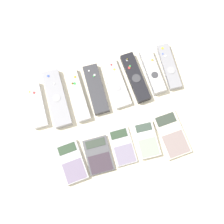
% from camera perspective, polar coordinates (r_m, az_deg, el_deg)
% --- Properties ---
extents(ground_plane, '(3.00, 3.00, 0.00)m').
position_cam_1_polar(ground_plane, '(1.08, 0.38, -1.44)').
color(ground_plane, beige).
extents(remote_0, '(0.05, 0.16, 0.02)m').
position_cam_1_polar(remote_0, '(1.12, -13.59, 1.25)').
color(remote_0, silver).
rests_on(remote_0, ground_plane).
extents(remote_1, '(0.06, 0.21, 0.03)m').
position_cam_1_polar(remote_1, '(1.11, -10.03, 2.48)').
color(remote_1, gray).
rests_on(remote_1, ground_plane).
extents(remote_2, '(0.05, 0.20, 0.03)m').
position_cam_1_polar(remote_2, '(1.10, -6.37, 3.13)').
color(remote_2, '#B7B7BC').
rests_on(remote_2, ground_plane).
extents(remote_3, '(0.06, 0.18, 0.02)m').
position_cam_1_polar(remote_3, '(1.11, -2.97, 4.20)').
color(remote_3, '#333338').
rests_on(remote_3, ground_plane).
extents(remote_4, '(0.06, 0.18, 0.02)m').
position_cam_1_polar(remote_4, '(1.12, 0.73, 5.25)').
color(remote_4, '#B7B7BC').
rests_on(remote_4, ground_plane).
extents(remote_5, '(0.06, 0.19, 0.03)m').
position_cam_1_polar(remote_5, '(1.12, 4.26, 6.31)').
color(remote_5, black).
rests_on(remote_5, ground_plane).
extents(remote_6, '(0.05, 0.17, 0.03)m').
position_cam_1_polar(remote_6, '(1.14, 7.40, 7.32)').
color(remote_6, '#B7B7BC').
rests_on(remote_6, ground_plane).
extents(remote_7, '(0.05, 0.17, 0.02)m').
position_cam_1_polar(remote_7, '(1.16, 10.36, 8.17)').
color(remote_7, gray).
rests_on(remote_7, ground_plane).
extents(calculator_0, '(0.08, 0.14, 0.02)m').
position_cam_1_polar(calculator_0, '(1.06, -7.38, -9.06)').
color(calculator_0, '#B2B2B7').
rests_on(calculator_0, ground_plane).
extents(calculator_1, '(0.09, 0.12, 0.01)m').
position_cam_1_polar(calculator_1, '(1.06, -2.50, -7.90)').
color(calculator_1, '#4C4C51').
rests_on(calculator_1, ground_plane).
extents(calculator_2, '(0.07, 0.13, 0.01)m').
position_cam_1_polar(calculator_2, '(1.06, 2.07, -6.24)').
color(calculator_2, '#B2B2B7').
rests_on(calculator_2, ground_plane).
extents(calculator_3, '(0.08, 0.13, 0.02)m').
position_cam_1_polar(calculator_3, '(1.07, 6.33, -5.06)').
color(calculator_3, silver).
rests_on(calculator_3, ground_plane).
extents(calculator_4, '(0.09, 0.16, 0.01)m').
position_cam_1_polar(calculator_4, '(1.09, 10.83, -4.01)').
color(calculator_4, beige).
rests_on(calculator_4, ground_plane).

